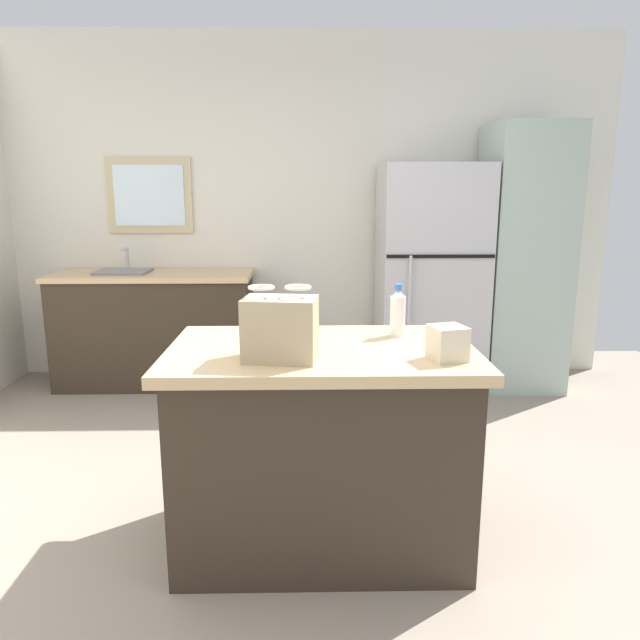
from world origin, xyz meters
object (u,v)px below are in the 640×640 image
tall_cabinet (523,259)px  small_box (448,343)px  refrigerator (430,278)px  bottle (398,313)px  kitchen_island (321,446)px  shopping_bag (280,328)px

tall_cabinet → small_box: (-1.13, -2.37, -0.05)m
refrigerator → tall_cabinet: tall_cabinet is taller
tall_cabinet → bottle: size_ratio=8.60×
kitchen_island → tall_cabinet: tall_cabinet is taller
tall_cabinet → refrigerator: bearing=-180.0°
shopping_bag → bottle: (0.51, 0.37, -0.02)m
tall_cabinet → small_box: 2.62m
kitchen_island → tall_cabinet: 2.76m
kitchen_island → refrigerator: size_ratio=0.74×
kitchen_island → small_box: 0.73m
refrigerator → shopping_bag: (-1.05, -2.35, 0.15)m
small_box → bottle: bearing=109.1°
kitchen_island → bottle: bottle is taller
kitchen_island → refrigerator: (0.89, 2.17, 0.41)m
refrigerator → small_box: refrigerator is taller
kitchen_island → shopping_bag: shopping_bag is taller
small_box → refrigerator: bearing=80.1°
tall_cabinet → kitchen_island: bearing=-126.6°
refrigerator → small_box: size_ratio=12.95×
tall_cabinet → shopping_bag: 2.94m
shopping_bag → small_box: 0.64m
kitchen_island → small_box: size_ratio=9.58×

